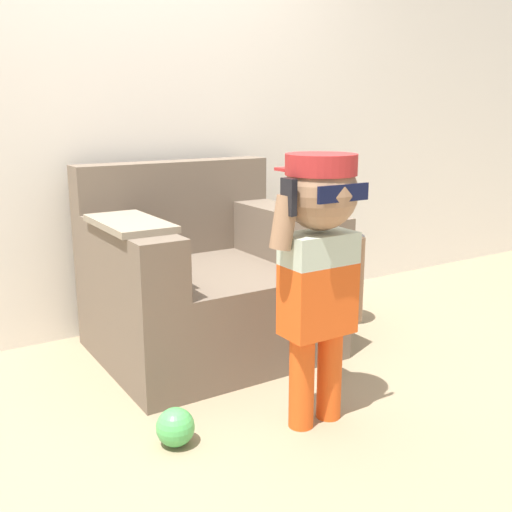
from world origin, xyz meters
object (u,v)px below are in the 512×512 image
Objects in this scene: armchair at (205,285)px; side_table at (337,272)px; toy_ball at (175,427)px; person_child at (320,249)px.

side_table is at bearing -7.32° from armchair.
toy_ball is (-0.53, -0.77, -0.27)m from armchair.
armchair reaches higher than side_table.
armchair is 0.98m from person_child.
person_child reaches higher than side_table.
toy_ball is (-1.33, -0.67, -0.25)m from side_table.
toy_ball is at bearing -124.74° from armchair.
person_child is 7.32× the size of toy_ball.
side_table is 3.67× the size of toy_ball.
side_table is at bearing 46.10° from person_child.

